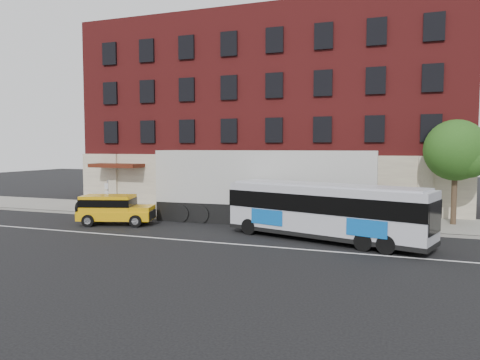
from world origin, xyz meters
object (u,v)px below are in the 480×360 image
(sign_pole, at_px, (108,195))
(yellow_suv, at_px, (113,208))
(city_bus, at_px, (325,210))
(shipping_container, at_px, (264,187))
(street_tree, at_px, (456,153))

(sign_pole, xyz_separation_m, yellow_suv, (2.52, -2.92, -0.42))
(city_bus, relative_size, shipping_container, 0.78)
(sign_pole, bearing_deg, yellow_suv, -49.21)
(yellow_suv, distance_m, shipping_container, 9.36)
(city_bus, xyz_separation_m, shipping_container, (-4.51, 4.26, 0.64))
(sign_pole, distance_m, city_bus, 15.86)
(sign_pole, xyz_separation_m, city_bus, (15.50, -3.37, 0.14))
(street_tree, xyz_separation_m, shipping_container, (-11.06, -2.45, -2.18))
(shipping_container, bearing_deg, street_tree, 12.49)
(street_tree, height_order, shipping_container, street_tree)
(street_tree, height_order, yellow_suv, street_tree)
(shipping_container, bearing_deg, sign_pole, -175.38)
(yellow_suv, xyz_separation_m, shipping_container, (8.46, 3.81, 1.20))
(sign_pole, bearing_deg, shipping_container, 4.62)
(street_tree, bearing_deg, shipping_container, -167.51)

